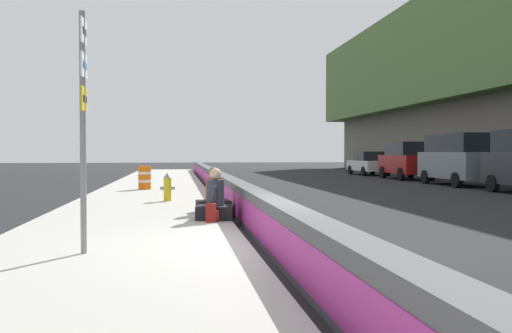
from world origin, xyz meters
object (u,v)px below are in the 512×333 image
parked_car_midline (406,160)px  parked_car_far (369,163)px  seated_person_foreground (216,203)px  construction_barrel (145,178)px  seated_person_middle (213,198)px  parked_car_fourth (458,158)px  backpack (211,213)px  route_sign_post (83,113)px  fire_hydrant (167,187)px

parked_car_midline → parked_car_far: bearing=1.3°
seated_person_foreground → construction_barrel: size_ratio=1.21×
construction_barrel → seated_person_middle: bearing=-166.3°
parked_car_fourth → parked_car_midline: bearing=-0.4°
seated_person_middle → parked_car_fourth: bearing=-47.8°
backpack → parked_car_far: 29.13m
seated_person_middle → parked_car_midline: bearing=-35.7°
parked_car_fourth → parked_car_far: parked_car_fourth is taller
construction_barrel → parked_car_far: parked_car_far is taller
route_sign_post → backpack: (3.43, -2.11, -1.90)m
construction_barrel → parked_car_midline: (8.98, -15.19, 0.56)m
parked_car_far → seated_person_middle: bearing=152.1°
fire_hydrant → seated_person_middle: bearing=-161.0°
fire_hydrant → parked_car_far: 25.11m
fire_hydrant → seated_person_middle: size_ratio=0.77×
backpack → fire_hydrant: bearing=11.1°
seated_person_foreground → construction_barrel: 10.61m
backpack → parked_car_fourth: 18.83m
parked_car_fourth → route_sign_post: bearing=138.1°
parked_car_fourth → fire_hydrant: bearing=120.3°
fire_hydrant → parked_car_midline: (14.55, -14.17, 0.60)m
fire_hydrant → backpack: 5.35m
construction_barrel → parked_car_far: size_ratio=0.21×
route_sign_post → seated_person_foreground: bearing=-30.0°
fire_hydrant → seated_person_middle: seated_person_middle is taller
parked_car_far → backpack: bearing=153.5°
seated_person_foreground → parked_car_far: bearing=-26.7°
seated_person_middle → parked_car_fourth: (11.72, -12.93, 0.86)m
backpack → parked_car_far: size_ratio=0.09×
route_sign_post → backpack: bearing=-31.5°
construction_barrel → parked_car_midline: bearing=-59.4°
route_sign_post → fire_hydrant: size_ratio=4.09×
construction_barrel → parked_car_midline: parked_car_midline is taller
seated_person_foreground → seated_person_middle: bearing=-1.7°
parked_car_far → route_sign_post: bearing=152.9°
seated_person_middle → construction_barrel: 9.32m
route_sign_post → backpack: size_ratio=9.00×
parked_car_midline → seated_person_foreground: bearing=146.1°
parked_car_fourth → construction_barrel: bearing=100.0°
construction_barrel → parked_car_far: bearing=-44.6°
seated_person_middle → parked_car_midline: parked_car_midline is taller
route_sign_post → fire_hydrant: bearing=-7.1°
backpack → construction_barrel: (10.82, 2.05, 0.28)m
seated_person_middle → fire_hydrant: bearing=19.0°
seated_person_middle → parked_car_fourth: size_ratio=0.22×
fire_hydrant → construction_barrel: size_ratio=0.93×
construction_barrel → parked_car_far: (15.24, -15.05, 0.24)m
seated_person_foreground → seated_person_middle: 1.34m
seated_person_middle → parked_car_far: parked_car_far is taller
route_sign_post → construction_barrel: route_sign_post is taller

